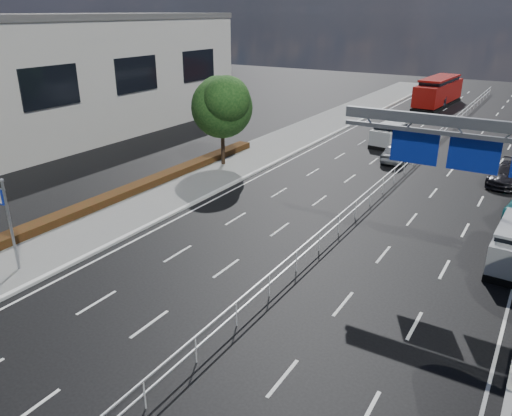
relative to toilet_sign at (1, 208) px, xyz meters
The scene contains 14 objects.
ground 11.34m from the toilet_sign, ahead, with size 160.00×160.00×0.00m, color black.
sidewalk_near 2.93m from the toilet_sign, behind, with size 5.00×140.00×0.14m, color slate.
kerb_near 3.48m from the toilet_sign, ahead, with size 0.25×140.00×0.15m, color silver.
median_fence 25.14m from the toilet_sign, 64.04° to the left, with size 0.05×85.00×1.02m.
hedge_near 6.10m from the toilet_sign, 115.13° to the left, with size 1.00×36.00×0.44m, color black.
toilet_sign is the anchor object (origin of this frame).
overhead_gantry 20.52m from the toilet_sign, 29.60° to the left, with size 10.24×0.38×7.45m.
near_building 26.29m from the toilet_sign, 136.62° to the left, with size 12.00×38.00×10.00m, color beige.
near_tree_back 18.07m from the toilet_sign, 93.14° to the left, with size 4.84×4.51×6.69m.
white_minivan 31.33m from the toilet_sign, 75.80° to the left, with size 2.39×4.53×1.88m.
red_bus 52.31m from the toilet_sign, 82.57° to the left, with size 3.47×11.53×3.40m.
near_car_silver 27.77m from the toilet_sign, 69.87° to the left, with size 1.70×4.21×1.44m, color #989A9F.
near_car_dark 52.54m from the toilet_sign, 82.23° to the left, with size 1.63×4.68×1.54m, color black.
parked_car_dark 30.11m from the toilet_sign, 54.45° to the left, with size 1.88×4.63×1.35m, color black.
Camera 1 is at (8.64, -11.22, 10.81)m, focal length 35.00 mm.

